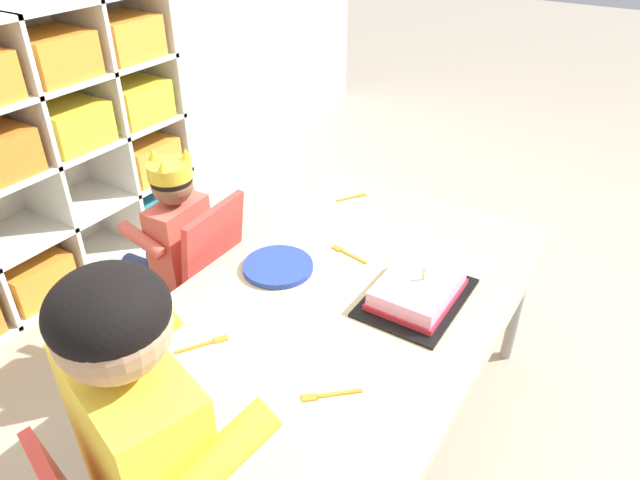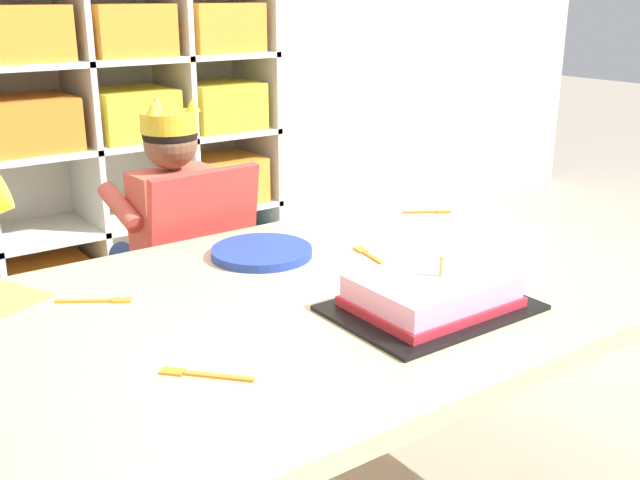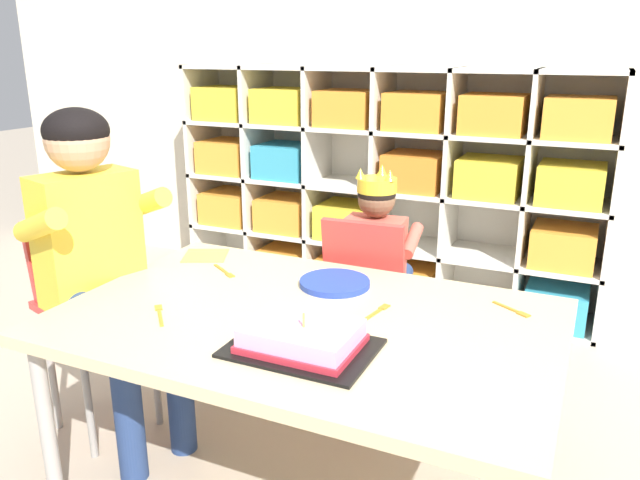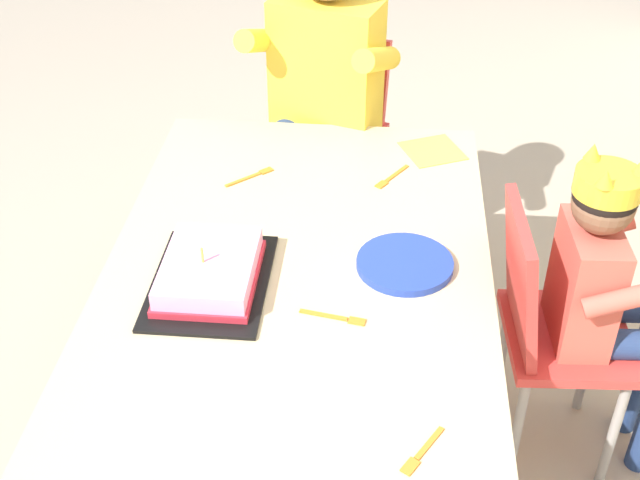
{
  "view_description": "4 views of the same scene",
  "coord_description": "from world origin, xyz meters",
  "px_view_note": "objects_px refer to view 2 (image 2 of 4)",
  "views": [
    {
      "loc": [
        -1.16,
        -0.64,
        1.58
      ],
      "look_at": [
        0.02,
        0.11,
        0.68
      ],
      "focal_mm": 32.5,
      "sensor_mm": 36.0,
      "label": 1
    },
    {
      "loc": [
        -0.79,
        -1.05,
        1.09
      ],
      "look_at": [
        -0.01,
        0.04,
        0.64
      ],
      "focal_mm": 42.01,
      "sensor_mm": 36.0,
      "label": 2
    },
    {
      "loc": [
        0.68,
        -1.38,
        1.24
      ],
      "look_at": [
        0.03,
        0.02,
        0.76
      ],
      "focal_mm": 34.77,
      "sensor_mm": 36.0,
      "label": 3
    },
    {
      "loc": [
        1.46,
        0.18,
        1.69
      ],
      "look_at": [
        0.05,
        0.05,
        0.66
      ],
      "focal_mm": 47.05,
      "sensor_mm": 36.0,
      "label": 4
    }
  ],
  "objects_px": {
    "fork_beside_plate_stack": "(370,256)",
    "child_with_crown": "(167,219)",
    "classroom_chair_blue": "(191,275)",
    "activity_table": "(334,308)",
    "fork_at_table_front_edge": "(200,374)",
    "paper_plate_stack": "(262,252)",
    "birthday_cake_on_tray": "(431,295)",
    "fork_by_napkin": "(99,301)",
    "fork_near_child_seat": "(430,212)"
  },
  "relations": [
    {
      "from": "birthday_cake_on_tray",
      "to": "paper_plate_stack",
      "type": "relative_size",
      "value": 1.62
    },
    {
      "from": "activity_table",
      "to": "fork_by_napkin",
      "type": "bearing_deg",
      "value": 152.92
    },
    {
      "from": "activity_table",
      "to": "fork_beside_plate_stack",
      "type": "relative_size",
      "value": 9.51
    },
    {
      "from": "activity_table",
      "to": "fork_by_napkin",
      "type": "distance_m",
      "value": 0.44
    },
    {
      "from": "fork_beside_plate_stack",
      "to": "fork_near_child_seat",
      "type": "distance_m",
      "value": 0.38
    },
    {
      "from": "classroom_chair_blue",
      "to": "birthday_cake_on_tray",
      "type": "xyz_separation_m",
      "value": [
        0.1,
        -0.75,
        0.17
      ]
    },
    {
      "from": "paper_plate_stack",
      "to": "birthday_cake_on_tray",
      "type": "bearing_deg",
      "value": -77.28
    },
    {
      "from": "classroom_chair_blue",
      "to": "fork_near_child_seat",
      "type": "xyz_separation_m",
      "value": [
        0.53,
        -0.3,
        0.15
      ]
    },
    {
      "from": "activity_table",
      "to": "birthday_cake_on_tray",
      "type": "distance_m",
      "value": 0.21
    },
    {
      "from": "paper_plate_stack",
      "to": "fork_at_table_front_edge",
      "type": "bearing_deg",
      "value": -131.38
    },
    {
      "from": "classroom_chair_blue",
      "to": "fork_by_napkin",
      "type": "bearing_deg",
      "value": 42.62
    },
    {
      "from": "birthday_cake_on_tray",
      "to": "classroom_chair_blue",
      "type": "bearing_deg",
      "value": 97.84
    },
    {
      "from": "activity_table",
      "to": "fork_at_table_front_edge",
      "type": "relative_size",
      "value": 11.53
    },
    {
      "from": "classroom_chair_blue",
      "to": "fork_near_child_seat",
      "type": "relative_size",
      "value": 6.18
    },
    {
      "from": "birthday_cake_on_tray",
      "to": "paper_plate_stack",
      "type": "height_order",
      "value": "birthday_cake_on_tray"
    },
    {
      "from": "child_with_crown",
      "to": "fork_by_napkin",
      "type": "xyz_separation_m",
      "value": [
        -0.35,
        -0.48,
        0.03
      ]
    },
    {
      "from": "child_with_crown",
      "to": "classroom_chair_blue",
      "type": "bearing_deg",
      "value": 89.7
    },
    {
      "from": "activity_table",
      "to": "child_with_crown",
      "type": "distance_m",
      "value": 0.68
    },
    {
      "from": "paper_plate_stack",
      "to": "fork_by_napkin",
      "type": "xyz_separation_m",
      "value": [
        -0.37,
        -0.04,
        -0.01
      ]
    },
    {
      "from": "activity_table",
      "to": "fork_beside_plate_stack",
      "type": "xyz_separation_m",
      "value": [
        0.17,
        0.1,
        0.04
      ]
    },
    {
      "from": "child_with_crown",
      "to": "fork_near_child_seat",
      "type": "bearing_deg",
      "value": 139.16
    },
    {
      "from": "activity_table",
      "to": "fork_near_child_seat",
      "type": "height_order",
      "value": "fork_near_child_seat"
    },
    {
      "from": "classroom_chair_blue",
      "to": "fork_by_napkin",
      "type": "relative_size",
      "value": 5.64
    },
    {
      "from": "activity_table",
      "to": "fork_at_table_front_edge",
      "type": "distance_m",
      "value": 0.4
    },
    {
      "from": "fork_by_napkin",
      "to": "fork_near_child_seat",
      "type": "distance_m",
      "value": 0.89
    },
    {
      "from": "child_with_crown",
      "to": "fork_beside_plate_stack",
      "type": "bearing_deg",
      "value": 105.67
    },
    {
      "from": "activity_table",
      "to": "birthday_cake_on_tray",
      "type": "height_order",
      "value": "birthday_cake_on_tray"
    },
    {
      "from": "activity_table",
      "to": "birthday_cake_on_tray",
      "type": "xyz_separation_m",
      "value": [
        0.08,
        -0.18,
        0.07
      ]
    },
    {
      "from": "child_with_crown",
      "to": "fork_beside_plate_stack",
      "type": "xyz_separation_m",
      "value": [
        0.2,
        -0.58,
        0.03
      ]
    },
    {
      "from": "child_with_crown",
      "to": "fork_by_napkin",
      "type": "relative_size",
      "value": 6.88
    },
    {
      "from": "fork_at_table_front_edge",
      "to": "fork_near_child_seat",
      "type": "xyz_separation_m",
      "value": [
        0.87,
        0.43,
        0.0
      ]
    },
    {
      "from": "activity_table",
      "to": "child_with_crown",
      "type": "height_order",
      "value": "child_with_crown"
    },
    {
      "from": "fork_by_napkin",
      "to": "child_with_crown",
      "type": "bearing_deg",
      "value": -93.3
    },
    {
      "from": "fork_at_table_front_edge",
      "to": "paper_plate_stack",
      "type": "bearing_deg",
      "value": 96.12
    },
    {
      "from": "fork_by_napkin",
      "to": "fork_beside_plate_stack",
      "type": "bearing_deg",
      "value": -157.02
    },
    {
      "from": "fork_near_child_seat",
      "to": "child_with_crown",
      "type": "bearing_deg",
      "value": -5.73
    },
    {
      "from": "fork_near_child_seat",
      "to": "classroom_chair_blue",
      "type": "bearing_deg",
      "value": 2.15
    },
    {
      "from": "classroom_chair_blue",
      "to": "birthday_cake_on_tray",
      "type": "relative_size",
      "value": 2.0
    },
    {
      "from": "classroom_chair_blue",
      "to": "fork_at_table_front_edge",
      "type": "relative_size",
      "value": 6.02
    },
    {
      "from": "activity_table",
      "to": "classroom_chair_blue",
      "type": "distance_m",
      "value": 0.58
    },
    {
      "from": "classroom_chair_blue",
      "to": "paper_plate_stack",
      "type": "relative_size",
      "value": 3.24
    },
    {
      "from": "classroom_chair_blue",
      "to": "fork_at_table_front_edge",
      "type": "distance_m",
      "value": 0.82
    },
    {
      "from": "paper_plate_stack",
      "to": "fork_at_table_front_edge",
      "type": "distance_m",
      "value": 0.53
    },
    {
      "from": "classroom_chair_blue",
      "to": "fork_at_table_front_edge",
      "type": "bearing_deg",
      "value": 61.8
    },
    {
      "from": "classroom_chair_blue",
      "to": "activity_table",
      "type": "bearing_deg",
      "value": 89.31
    },
    {
      "from": "fork_beside_plate_stack",
      "to": "child_with_crown",
      "type": "bearing_deg",
      "value": -150.32
    },
    {
      "from": "fork_at_table_front_edge",
      "to": "fork_near_child_seat",
      "type": "height_order",
      "value": "same"
    },
    {
      "from": "classroom_chair_blue",
      "to": "fork_near_child_seat",
      "type": "bearing_deg",
      "value": 147.04
    },
    {
      "from": "activity_table",
      "to": "paper_plate_stack",
      "type": "distance_m",
      "value": 0.24
    },
    {
      "from": "child_with_crown",
      "to": "fork_by_napkin",
      "type": "bearing_deg",
      "value": 50.37
    }
  ]
}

